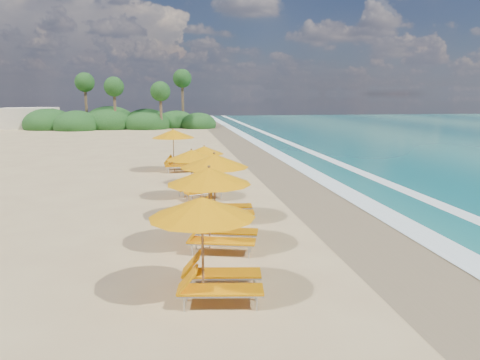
{
  "coord_description": "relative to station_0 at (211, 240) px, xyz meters",
  "views": [
    {
      "loc": [
        -2.72,
        -17.8,
        4.66
      ],
      "look_at": [
        0.0,
        0.0,
        1.2
      ],
      "focal_mm": 33.6,
      "sensor_mm": 36.0,
      "label": 1
    }
  ],
  "objects": [
    {
      "name": "station_0",
      "position": [
        0.0,
        0.0,
        0.0
      ],
      "size": [
        2.88,
        2.73,
        2.46
      ],
      "rotation": [
        0.0,
        0.0,
        -0.14
      ],
      "color": "olive",
      "rests_on": "ground"
    },
    {
      "name": "ground",
      "position": [
        1.9,
        8.03,
        -1.38
      ],
      "size": [
        160.0,
        160.0,
        0.0
      ],
      "primitive_type": "plane",
      "color": "tan",
      "rests_on": "ground"
    },
    {
      "name": "wet_sand",
      "position": [
        5.9,
        8.03,
        -1.38
      ],
      "size": [
        4.0,
        160.0,
        0.01
      ],
      "primitive_type": "cube",
      "color": "#7E684B",
      "rests_on": "ground"
    },
    {
      "name": "station_4",
      "position": [
        0.97,
        13.38,
        -0.22
      ],
      "size": [
        2.76,
        2.76,
        2.07
      ],
      "rotation": [
        0.0,
        0.0,
        0.5
      ],
      "color": "olive",
      "rests_on": "ground"
    },
    {
      "name": "station_1",
      "position": [
        0.44,
        3.33,
        0.06
      ],
      "size": [
        3.2,
        3.1,
        2.58
      ],
      "rotation": [
        0.0,
        0.0,
        -0.26
      ],
      "color": "olive",
      "rests_on": "ground"
    },
    {
      "name": "treeline",
      "position": [
        -8.04,
        53.54,
        -0.39
      ],
      "size": [
        25.8,
        8.8,
        9.74
      ],
      "color": "#163D14",
      "rests_on": "ground"
    },
    {
      "name": "station_3",
      "position": [
        0.2,
        10.2,
        -0.1
      ],
      "size": [
        2.96,
        2.93,
        2.28
      ],
      "rotation": [
        0.0,
        0.0,
        0.39
      ],
      "color": "olive",
      "rests_on": "ground"
    },
    {
      "name": "beach_building",
      "position": [
        -20.1,
        56.03,
        0.02
      ],
      "size": [
        7.0,
        5.0,
        2.8
      ],
      "primitive_type": "cube",
      "color": "beige",
      "rests_on": "ground"
    },
    {
      "name": "station_5",
      "position": [
        -0.52,
        17.64,
        0.09
      ],
      "size": [
        2.93,
        2.73,
        2.63
      ],
      "rotation": [
        0.0,
        0.0,
        0.06
      ],
      "color": "olive",
      "rests_on": "ground"
    },
    {
      "name": "surf_foam",
      "position": [
        8.6,
        8.03,
        -1.35
      ],
      "size": [
        4.0,
        160.0,
        0.01
      ],
      "color": "white",
      "rests_on": "ground"
    },
    {
      "name": "station_2",
      "position": [
        0.91,
        6.47,
        0.06
      ],
      "size": [
        2.93,
        2.75,
        2.57
      ],
      "rotation": [
        0.0,
        0.0,
        -0.09
      ],
      "color": "olive",
      "rests_on": "ground"
    }
  ]
}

